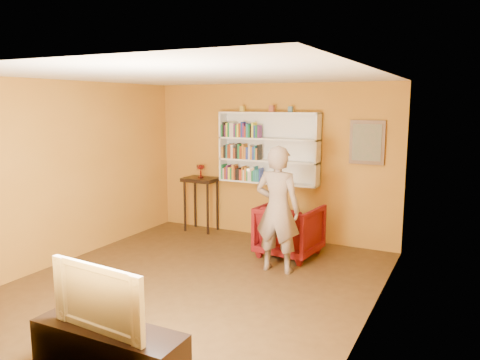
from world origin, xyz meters
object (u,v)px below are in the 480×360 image
Objects in this scene: bookshelf at (270,148)px; person at (278,209)px; ruby_lustre at (201,168)px; tv_cabinet at (109,355)px; television at (106,295)px; console_table at (201,187)px; armchair at (290,230)px.

person is (0.77, -1.51, -0.70)m from bookshelf.
tv_cabinet is (1.83, -4.50, -0.93)m from ruby_lustre.
tv_cabinet is at bearing 4.75° from television.
bookshelf reaches higher than console_table.
person is 1.79× the size of television.
console_table is 0.56× the size of person.
console_table is 4.89m from tv_cabinet.
console_table is at bearing 112.10° from tv_cabinet.
television is at bearing -67.90° from console_table.
ruby_lustre is 0.17× the size of tv_cabinet.
ruby_lustre is at bearing -12.03° from armchair.
tv_cabinet is 1.40× the size of television.
bookshelf is 1.38m from ruby_lustre.
person reaches higher than console_table.
bookshelf is 1.80× the size of television.
person is at bearing -33.01° from console_table.
ruby_lustre is at bearing -34.25° from person.
person is (2.08, -1.35, -0.28)m from ruby_lustre.
armchair is 0.64× the size of tv_cabinet.
ruby_lustre is 4.94m from tv_cabinet.
person reaches higher than armchair.
console_table is at bearing -34.25° from person.
bookshelf reaches higher than ruby_lustre.
ruby_lustre is 2.23m from armchair.
person reaches higher than ruby_lustre.
person is 3.16m from television.
ruby_lustre is at bearing 116.85° from television.
television is at bearing 180.00° from tv_cabinet.
ruby_lustre is at bearing 112.10° from tv_cabinet.
tv_cabinet is at bearing 92.97° from armchair.
tv_cabinet is 0.54m from television.
bookshelf is at bearing 101.11° from television.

